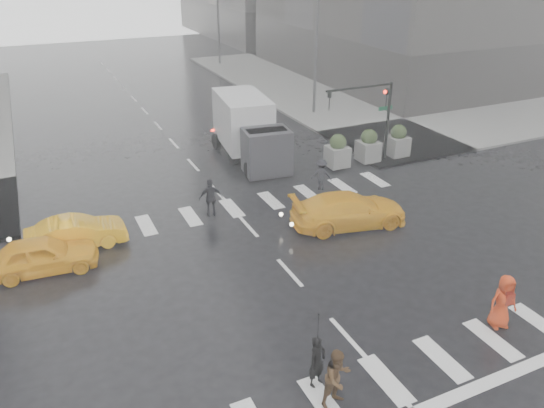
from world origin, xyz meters
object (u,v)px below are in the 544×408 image
traffic_signal_pole (374,108)px  box_truck (249,128)px  taxi_front (42,255)px  pedestrian_brown (337,378)px  taxi_mid (76,233)px  pedestrian_orange (503,301)px

traffic_signal_pole → box_truck: 6.90m
taxi_front → pedestrian_brown: bearing=-142.2°
traffic_signal_pole → taxi_mid: bearing=-170.4°
pedestrian_brown → taxi_front: size_ratio=0.44×
taxi_front → box_truck: box_truck is taller
traffic_signal_pole → taxi_mid: traffic_signal_pole is taller
pedestrian_brown → box_truck: box_truck is taller
traffic_signal_pole → pedestrian_orange: size_ratio=2.44×
pedestrian_orange → taxi_front: pedestrian_orange is taller
traffic_signal_pole → pedestrian_brown: (-10.71, -14.13, -2.35)m
pedestrian_brown → taxi_mid: pedestrian_brown is taller
taxi_mid → box_truck: box_truck is taller
pedestrian_brown → traffic_signal_pole: bearing=42.0°
pedestrian_brown → pedestrian_orange: size_ratio=0.94×
taxi_mid → traffic_signal_pole: bearing=-79.4°
pedestrian_orange → taxi_front: bearing=157.6°
pedestrian_brown → box_truck: bearing=63.7°
traffic_signal_pole → pedestrian_orange: (-4.32, -13.55, -2.29)m
pedestrian_orange → taxi_mid: (-11.58, 10.85, -0.29)m
taxi_mid → taxi_front: bearing=134.9°
traffic_signal_pole → pedestrian_brown: size_ratio=2.59×
traffic_signal_pole → pedestrian_brown: 17.88m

